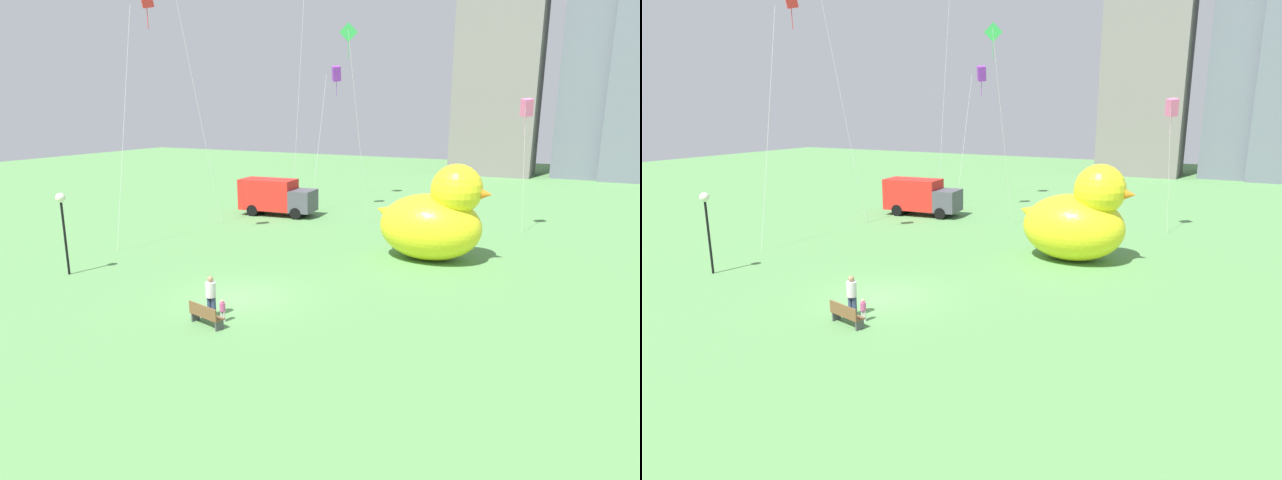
{
  "view_description": "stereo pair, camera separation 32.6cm",
  "coord_description": "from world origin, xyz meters",
  "views": [
    {
      "loc": [
        13.59,
        -18.95,
        8.4
      ],
      "look_at": [
        2.28,
        3.39,
        2.19
      ],
      "focal_mm": 30.13,
      "sensor_mm": 36.0,
      "label": 1
    },
    {
      "loc": [
        13.88,
        -18.8,
        8.4
      ],
      "look_at": [
        2.28,
        3.39,
        2.19
      ],
      "focal_mm": 30.13,
      "sensor_mm": 36.0,
      "label": 2
    }
  ],
  "objects": [
    {
      "name": "lamppost",
      "position": [
        -9.96,
        -1.16,
        3.33
      ],
      "size": [
        0.49,
        0.49,
        4.25
      ],
      "color": "black",
      "rests_on": "ground"
    },
    {
      "name": "kite_pink",
      "position": [
        9.35,
        19.36,
        8.35
      ],
      "size": [
        0.88,
        1.05,
        9.01
      ],
      "color": "silver",
      "rests_on": "ground"
    },
    {
      "name": "person_adult",
      "position": [
        0.22,
        -2.44,
        0.96
      ],
      "size": [
        0.43,
        0.43,
        1.74
      ],
      "color": "#38476B",
      "rests_on": "ground"
    },
    {
      "name": "kite_purple",
      "position": [
        -5.06,
        20.69,
        10.88
      ],
      "size": [
        2.04,
        3.06,
        11.58
      ],
      "color": "silver",
      "rests_on": "ground"
    },
    {
      "name": "box_truck",
      "position": [
        -8.6,
        17.14,
        1.45
      ],
      "size": [
        6.21,
        2.93,
        2.85
      ],
      "color": "red",
      "rests_on": "ground"
    },
    {
      "name": "person_child",
      "position": [
        0.97,
        -2.69,
        0.52
      ],
      "size": [
        0.23,
        0.23,
        0.94
      ],
      "color": "silver",
      "rests_on": "ground"
    },
    {
      "name": "ground_plane",
      "position": [
        0.0,
        0.0,
        0.0
      ],
      "size": [
        140.0,
        140.0,
        0.0
      ],
      "primitive_type": "plane",
      "color": "#58904F"
    },
    {
      "name": "park_bench",
      "position": [
        0.63,
        -3.36,
        0.48
      ],
      "size": [
        1.71,
        0.82,
        0.9
      ],
      "color": "brown",
      "rests_on": "ground"
    },
    {
      "name": "kite_green",
      "position": [
        -2.15,
        16.6,
        12.69
      ],
      "size": [
        2.05,
        2.08,
        14.01
      ],
      "color": "silver",
      "rests_on": "ground"
    },
    {
      "name": "giant_inflatable_duck",
      "position": [
        6.04,
        10.07,
        2.33
      ],
      "size": [
        6.6,
        4.23,
        5.47
      ],
      "color": "yellow",
      "rests_on": "ground"
    }
  ]
}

